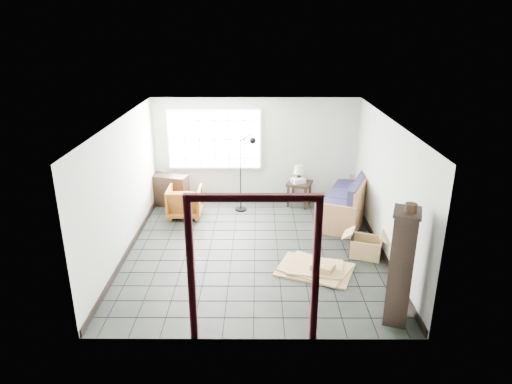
{
  "coord_description": "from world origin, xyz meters",
  "views": [
    {
      "loc": [
        0.06,
        -8.14,
        4.24
      ],
      "look_at": [
        0.02,
        0.3,
        1.12
      ],
      "focal_mm": 32.0,
      "sensor_mm": 36.0,
      "label": 1
    }
  ],
  "objects_px": {
    "futon_sofa": "(349,202)",
    "side_table": "(299,186)",
    "tall_shelf": "(401,266)",
    "armchair": "(185,200)"
  },
  "relations": [
    {
      "from": "armchair",
      "to": "side_table",
      "type": "relative_size",
      "value": 1.12
    },
    {
      "from": "armchair",
      "to": "side_table",
      "type": "bearing_deg",
      "value": -165.98
    },
    {
      "from": "side_table",
      "to": "armchair",
      "type": "bearing_deg",
      "value": -165.69
    },
    {
      "from": "side_table",
      "to": "tall_shelf",
      "type": "distance_m",
      "value": 4.81
    },
    {
      "from": "armchair",
      "to": "tall_shelf",
      "type": "relative_size",
      "value": 0.44
    },
    {
      "from": "futon_sofa",
      "to": "side_table",
      "type": "height_order",
      "value": "futon_sofa"
    },
    {
      "from": "futon_sofa",
      "to": "tall_shelf",
      "type": "height_order",
      "value": "tall_shelf"
    },
    {
      "from": "tall_shelf",
      "to": "side_table",
      "type": "bearing_deg",
      "value": 122.17
    },
    {
      "from": "futon_sofa",
      "to": "side_table",
      "type": "relative_size",
      "value": 3.52
    },
    {
      "from": "futon_sofa",
      "to": "armchair",
      "type": "relative_size",
      "value": 3.14
    }
  ]
}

